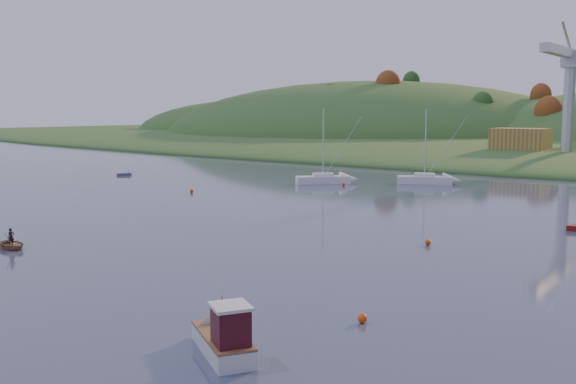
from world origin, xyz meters
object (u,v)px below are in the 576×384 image
Objects in this scene: fishing_boat at (220,334)px; sailboat_far at (425,179)px; sailboat_near at (323,179)px; grey_dinghy at (127,174)px; canoe at (12,244)px.

fishing_boat is 71.62m from sailboat_far.
sailboat_far is (12.27, 9.06, -0.00)m from sailboat_near.
fishing_boat is 1.99× the size of grey_dinghy.
sailboat_far is at bearing -0.47° from canoe.
canoe is (6.24, -53.11, -0.39)m from sailboat_near.
grey_dinghy reaches higher than canoe.
sailboat_near reaches higher than sailboat_far.
grey_dinghy is at bearing 176.80° from sailboat_far.
fishing_boat is 28.95m from canoe.
canoe is 1.15× the size of grey_dinghy.
sailboat_near is at bearing -169.55° from sailboat_far.
sailboat_near is 3.96× the size of grey_dinghy.
fishing_boat is 0.50× the size of sailboat_far.
grey_dinghy is at bearing 150.44° from sailboat_near.
sailboat_near is 3.45× the size of canoe.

